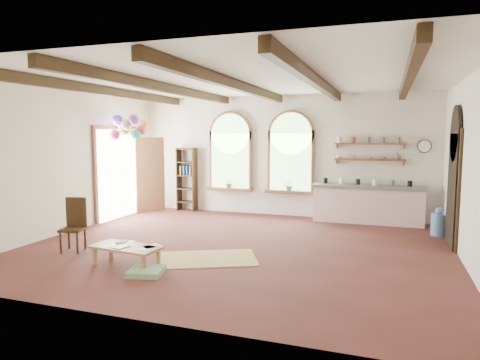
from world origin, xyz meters
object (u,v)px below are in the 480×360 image
at_px(coffee_table, 126,248).
at_px(balloon_cluster, 129,128).
at_px(kitchen_counter, 368,204).
at_px(side_chair, 73,236).

relative_size(coffee_table, balloon_cluster, 1.07).
relative_size(kitchen_counter, side_chair, 2.68).
bearing_deg(kitchen_counter, balloon_cluster, -163.94).
height_order(kitchen_counter, side_chair, side_chair).
relative_size(kitchen_counter, balloon_cluster, 2.30).
distance_m(side_chair, balloon_cluster, 3.56).
distance_m(coffee_table, balloon_cluster, 4.40).
height_order(kitchen_counter, balloon_cluster, balloon_cluster).
bearing_deg(side_chair, kitchen_counter, 41.30).
relative_size(side_chair, balloon_cluster, 0.86).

